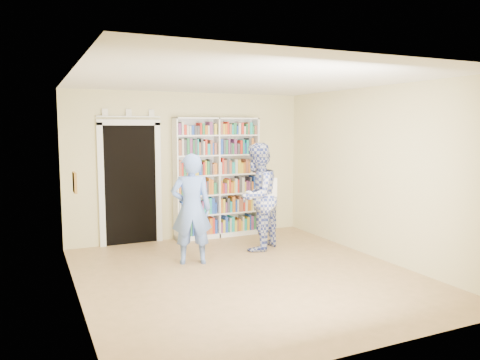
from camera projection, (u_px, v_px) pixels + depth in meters
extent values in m
plane|color=olive|center=(247.00, 275.00, 6.58)|extent=(5.00, 5.00, 0.00)
plane|color=white|center=(247.00, 80.00, 6.27)|extent=(5.00, 5.00, 0.00)
plane|color=beige|center=(189.00, 166.00, 8.68)|extent=(4.50, 0.00, 4.50)
plane|color=beige|center=(75.00, 189.00, 5.49)|extent=(0.00, 5.00, 5.00)
plane|color=beige|center=(376.00, 173.00, 7.36)|extent=(0.00, 5.00, 5.00)
cube|color=white|center=(217.00, 178.00, 8.77)|extent=(1.63, 0.31, 2.24)
cube|color=white|center=(217.00, 178.00, 8.77)|extent=(0.03, 0.31, 2.24)
cube|color=black|center=(130.00, 185.00, 8.25)|extent=(0.90, 0.03, 2.10)
cube|color=white|center=(101.00, 187.00, 8.02)|extent=(0.10, 0.06, 2.20)
cube|color=white|center=(158.00, 184.00, 8.44)|extent=(0.10, 0.06, 2.20)
cube|color=white|center=(129.00, 122.00, 8.11)|extent=(1.10, 0.06, 0.10)
cube|color=white|center=(129.00, 117.00, 8.09)|extent=(1.10, 0.08, 0.02)
cube|color=brown|center=(75.00, 182.00, 5.67)|extent=(0.03, 0.25, 0.25)
imported|color=#6185D9|center=(191.00, 209.00, 7.06)|extent=(0.70, 0.56, 1.68)
imported|color=#32429B|center=(257.00, 197.00, 7.86)|extent=(1.11, 1.07, 1.81)
cube|color=white|center=(271.00, 188.00, 7.72)|extent=(0.23, 0.02, 0.32)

